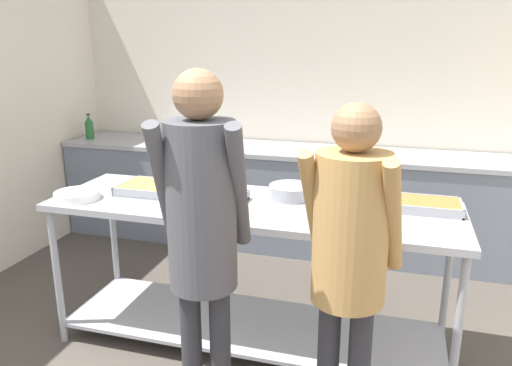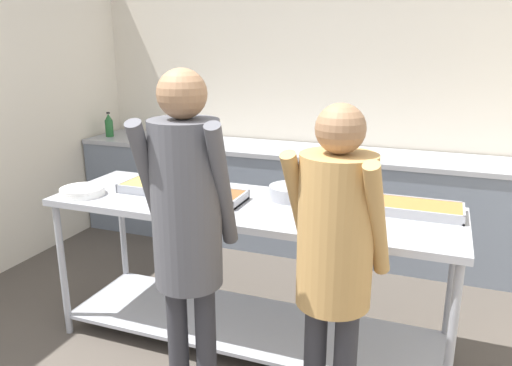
{
  "view_description": "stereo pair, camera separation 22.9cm",
  "coord_description": "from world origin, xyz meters",
  "px_view_note": "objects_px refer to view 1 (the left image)",
  "views": [
    {
      "loc": [
        0.81,
        -1.17,
        1.86
      ],
      "look_at": [
        -0.0,
        1.61,
        1.03
      ],
      "focal_mm": 35.0,
      "sensor_mm": 36.0,
      "label": 1
    },
    {
      "loc": [
        1.03,
        -1.1,
        1.86
      ],
      "look_at": [
        -0.0,
        1.61,
        1.03
      ],
      "focal_mm": 35.0,
      "sensor_mm": 36.0,
      "label": 2
    }
  ],
  "objects_px": {
    "serving_tray_vegetables": "(155,189)",
    "guest_serving_left": "(202,221)",
    "serving_tray_greens": "(416,205)",
    "guest_serving_right": "(350,243)",
    "sauce_pan": "(291,191)",
    "broccoli_bowl": "(349,193)",
    "plate_stack": "(77,195)",
    "water_bottle": "(89,128)",
    "serving_tray_roast": "(214,198)"
  },
  "relations": [
    {
      "from": "serving_tray_vegetables",
      "to": "guest_serving_left",
      "type": "height_order",
      "value": "guest_serving_left"
    },
    {
      "from": "serving_tray_greens",
      "to": "guest_serving_right",
      "type": "bearing_deg",
      "value": -110.52
    },
    {
      "from": "sauce_pan",
      "to": "serving_tray_greens",
      "type": "bearing_deg",
      "value": -0.15
    },
    {
      "from": "broccoli_bowl",
      "to": "plate_stack",
      "type": "bearing_deg",
      "value": -164.07
    },
    {
      "from": "sauce_pan",
      "to": "broccoli_bowl",
      "type": "distance_m",
      "value": 0.35
    },
    {
      "from": "broccoli_bowl",
      "to": "guest_serving_right",
      "type": "distance_m",
      "value": 0.87
    },
    {
      "from": "water_bottle",
      "to": "sauce_pan",
      "type": "bearing_deg",
      "value": -30.19
    },
    {
      "from": "serving_tray_roast",
      "to": "guest_serving_left",
      "type": "height_order",
      "value": "guest_serving_left"
    },
    {
      "from": "broccoli_bowl",
      "to": "water_bottle",
      "type": "distance_m",
      "value": 2.97
    },
    {
      "from": "guest_serving_left",
      "to": "guest_serving_right",
      "type": "distance_m",
      "value": 0.65
    },
    {
      "from": "broccoli_bowl",
      "to": "sauce_pan",
      "type": "bearing_deg",
      "value": -168.7
    },
    {
      "from": "sauce_pan",
      "to": "water_bottle",
      "type": "relative_size",
      "value": 1.65
    },
    {
      "from": "serving_tray_greens",
      "to": "guest_serving_left",
      "type": "distance_m",
      "value": 1.35
    },
    {
      "from": "sauce_pan",
      "to": "serving_tray_greens",
      "type": "distance_m",
      "value": 0.73
    },
    {
      "from": "plate_stack",
      "to": "broccoli_bowl",
      "type": "xyz_separation_m",
      "value": [
        1.59,
        0.45,
        0.01
      ]
    },
    {
      "from": "serving_tray_vegetables",
      "to": "serving_tray_roast",
      "type": "distance_m",
      "value": 0.44
    },
    {
      "from": "serving_tray_roast",
      "to": "sauce_pan",
      "type": "bearing_deg",
      "value": 26.7
    },
    {
      "from": "serving_tray_vegetables",
      "to": "serving_tray_roast",
      "type": "height_order",
      "value": "same"
    },
    {
      "from": "serving_tray_vegetables",
      "to": "guest_serving_right",
      "type": "bearing_deg",
      "value": -27.48
    },
    {
      "from": "guest_serving_left",
      "to": "guest_serving_right",
      "type": "xyz_separation_m",
      "value": [
        0.62,
        0.18,
        -0.1
      ]
    },
    {
      "from": "serving_tray_roast",
      "to": "water_bottle",
      "type": "relative_size",
      "value": 1.46
    },
    {
      "from": "serving_tray_vegetables",
      "to": "guest_serving_right",
      "type": "distance_m",
      "value": 1.46
    },
    {
      "from": "serving_tray_vegetables",
      "to": "serving_tray_roast",
      "type": "xyz_separation_m",
      "value": [
        0.43,
        -0.09,
        -0.0
      ]
    },
    {
      "from": "plate_stack",
      "to": "guest_serving_left",
      "type": "height_order",
      "value": "guest_serving_left"
    },
    {
      "from": "broccoli_bowl",
      "to": "serving_tray_greens",
      "type": "xyz_separation_m",
      "value": [
        0.39,
        -0.07,
        -0.01
      ]
    },
    {
      "from": "serving_tray_vegetables",
      "to": "broccoli_bowl",
      "type": "bearing_deg",
      "value": 9.16
    },
    {
      "from": "plate_stack",
      "to": "water_bottle",
      "type": "relative_size",
      "value": 1.12
    },
    {
      "from": "plate_stack",
      "to": "serving_tray_vegetables",
      "type": "xyz_separation_m",
      "value": [
        0.39,
        0.26,
        0.0
      ]
    },
    {
      "from": "serving_tray_roast",
      "to": "sauce_pan",
      "type": "relative_size",
      "value": 0.88
    },
    {
      "from": "guest_serving_left",
      "to": "water_bottle",
      "type": "bearing_deg",
      "value": 132.61
    },
    {
      "from": "broccoli_bowl",
      "to": "serving_tray_greens",
      "type": "relative_size",
      "value": 0.44
    },
    {
      "from": "serving_tray_roast",
      "to": "sauce_pan",
      "type": "height_order",
      "value": "sauce_pan"
    },
    {
      "from": "plate_stack",
      "to": "serving_tray_greens",
      "type": "xyz_separation_m",
      "value": [
        1.98,
        0.38,
        0.0
      ]
    },
    {
      "from": "plate_stack",
      "to": "water_bottle",
      "type": "bearing_deg",
      "value": 121.84
    },
    {
      "from": "serving_tray_vegetables",
      "to": "guest_serving_right",
      "type": "relative_size",
      "value": 0.27
    },
    {
      "from": "serving_tray_greens",
      "to": "guest_serving_left",
      "type": "xyz_separation_m",
      "value": [
        -0.92,
        -0.97,
        0.15
      ]
    },
    {
      "from": "serving_tray_vegetables",
      "to": "water_bottle",
      "type": "xyz_separation_m",
      "value": [
        -1.47,
        1.48,
        0.08
      ]
    },
    {
      "from": "plate_stack",
      "to": "sauce_pan",
      "type": "xyz_separation_m",
      "value": [
        1.25,
        0.39,
        0.02
      ]
    },
    {
      "from": "sauce_pan",
      "to": "broccoli_bowl",
      "type": "relative_size",
      "value": 1.9
    },
    {
      "from": "sauce_pan",
      "to": "guest_serving_right",
      "type": "distance_m",
      "value": 0.91
    },
    {
      "from": "sauce_pan",
      "to": "water_bottle",
      "type": "xyz_separation_m",
      "value": [
        -2.33,
        1.35,
        0.06
      ]
    },
    {
      "from": "serving_tray_roast",
      "to": "serving_tray_greens",
      "type": "xyz_separation_m",
      "value": [
        1.16,
        0.21,
        0.0
      ]
    },
    {
      "from": "water_bottle",
      "to": "serving_tray_greens",
      "type": "bearing_deg",
      "value": -23.89
    },
    {
      "from": "guest_serving_right",
      "to": "serving_tray_vegetables",
      "type": "bearing_deg",
      "value": 152.52
    },
    {
      "from": "serving_tray_roast",
      "to": "broccoli_bowl",
      "type": "xyz_separation_m",
      "value": [
        0.77,
        0.28,
        0.01
      ]
    },
    {
      "from": "serving_tray_vegetables",
      "to": "sauce_pan",
      "type": "xyz_separation_m",
      "value": [
        0.86,
        0.12,
        0.02
      ]
    },
    {
      "from": "plate_stack",
      "to": "serving_tray_roast",
      "type": "height_order",
      "value": "serving_tray_roast"
    },
    {
      "from": "plate_stack",
      "to": "serving_tray_vegetables",
      "type": "distance_m",
      "value": 0.47
    },
    {
      "from": "water_bottle",
      "to": "serving_tray_vegetables",
      "type": "bearing_deg",
      "value": -45.14
    },
    {
      "from": "water_bottle",
      "to": "plate_stack",
      "type": "bearing_deg",
      "value": -58.16
    }
  ]
}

